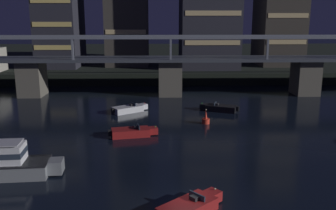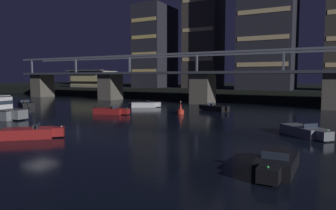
% 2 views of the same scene
% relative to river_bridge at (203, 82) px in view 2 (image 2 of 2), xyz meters
% --- Properties ---
extents(ground_plane, '(400.00, 400.00, 0.00)m').
position_rel_river_bridge_xyz_m(ground_plane, '(-0.00, -36.42, -4.10)').
color(ground_plane, black).
extents(far_riverbank, '(240.00, 80.00, 2.20)m').
position_rel_river_bridge_xyz_m(far_riverbank, '(-0.00, 48.01, -3.00)').
color(far_riverbank, black).
rests_on(far_riverbank, ground).
extents(river_bridge, '(93.39, 6.40, 9.38)m').
position_rel_river_bridge_xyz_m(river_bridge, '(0.00, 0.00, 0.00)').
color(river_bridge, '#605B51').
rests_on(river_bridge, ground).
extents(tower_west_low, '(8.04, 11.98, 22.34)m').
position_rel_river_bridge_xyz_m(tower_west_low, '(-21.94, 19.71, 9.12)').
color(tower_west_low, '#282833').
rests_on(tower_west_low, far_riverbank).
extents(tower_west_tall, '(8.72, 8.24, 36.40)m').
position_rel_river_bridge_xyz_m(tower_west_tall, '(-8.28, 20.83, 16.15)').
color(tower_west_tall, '#423D38').
rests_on(tower_west_tall, far_riverbank).
extents(tower_central, '(11.27, 12.84, 27.43)m').
position_rel_river_bridge_xyz_m(tower_central, '(8.32, 17.73, 11.67)').
color(tower_central, '#282833').
rests_on(tower_central, far_riverbank).
extents(waterfront_pavilion, '(12.40, 7.40, 4.70)m').
position_rel_river_bridge_xyz_m(waterfront_pavilion, '(-37.37, 11.91, 0.34)').
color(waterfront_pavilion, '#B2AD9E').
rests_on(waterfront_pavilion, far_riverbank).
extents(speedboat_near_center, '(5.22, 2.51, 1.16)m').
position_rel_river_bridge_xyz_m(speedboat_near_center, '(-4.63, -21.32, -3.68)').
color(speedboat_near_center, maroon).
rests_on(speedboat_near_center, ground).
extents(speedboat_near_right, '(5.07, 3.12, 1.16)m').
position_rel_river_bridge_xyz_m(speedboat_near_right, '(6.24, -10.92, -3.68)').
color(speedboat_near_right, black).
rests_on(speedboat_near_right, ground).
extents(speedboat_mid_left, '(4.54, 4.22, 1.16)m').
position_rel_river_bridge_xyz_m(speedboat_mid_left, '(0.03, -37.35, -3.68)').
color(speedboat_mid_left, maroon).
rests_on(speedboat_mid_left, ground).
extents(speedboat_mid_center, '(4.37, 4.41, 1.16)m').
position_rel_river_bridge_xyz_m(speedboat_mid_center, '(19.64, -25.85, -3.68)').
color(speedboat_mid_center, gray).
rests_on(speedboat_mid_center, ground).
extents(speedboat_mid_right, '(1.82, 5.19, 1.16)m').
position_rel_river_bridge_xyz_m(speedboat_mid_right, '(19.17, -37.20, -3.68)').
color(speedboat_mid_right, black).
rests_on(speedboat_mid_right, ground).
extents(speedboat_far_left, '(4.77, 3.84, 1.16)m').
position_rel_river_bridge_xyz_m(speedboat_far_left, '(-5.76, -11.06, -3.68)').
color(speedboat_far_left, silver).
rests_on(speedboat_far_left, ground).
extents(speedboat_far_center, '(4.99, 3.30, 1.16)m').
position_rel_river_bridge_xyz_m(speedboat_far_center, '(-23.07, -20.40, -3.68)').
color(speedboat_far_center, black).
rests_on(speedboat_far_center, ground).
extents(channel_buoy, '(0.90, 0.90, 1.76)m').
position_rel_river_bridge_xyz_m(channel_buoy, '(3.64, -16.85, -3.62)').
color(channel_buoy, red).
rests_on(channel_buoy, ground).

